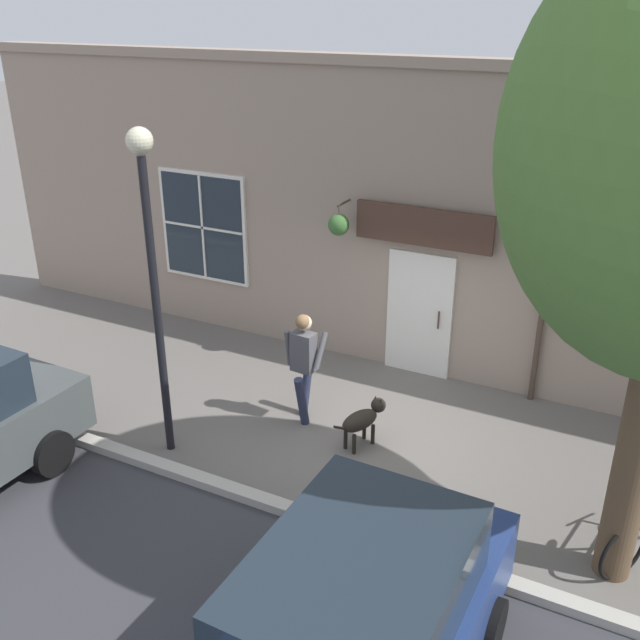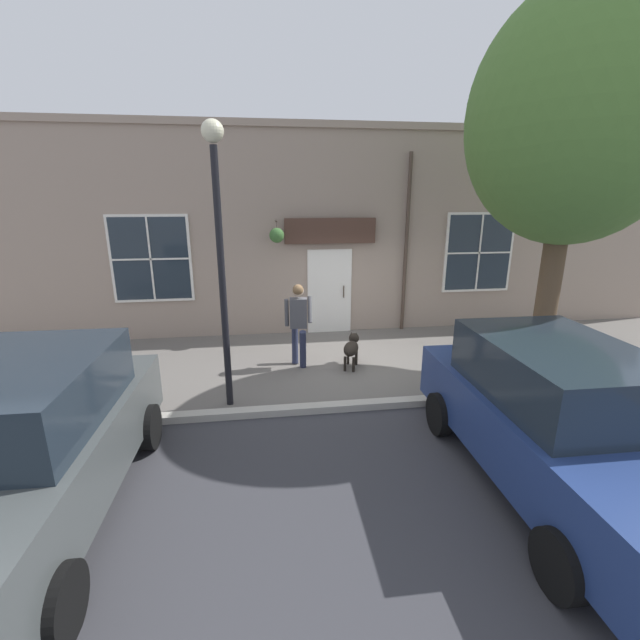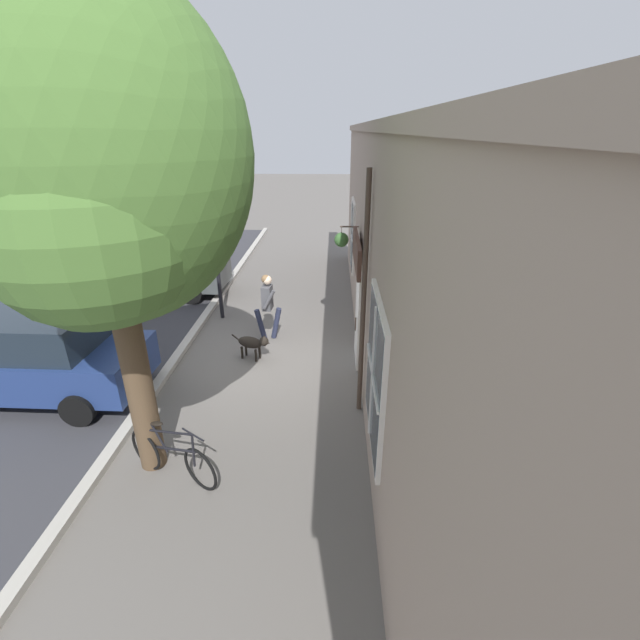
{
  "view_description": "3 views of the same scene",
  "coord_description": "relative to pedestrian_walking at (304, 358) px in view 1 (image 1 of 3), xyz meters",
  "views": [
    {
      "loc": [
        8.03,
        3.13,
        5.72
      ],
      "look_at": [
        -1.22,
        -1.58,
        1.05
      ],
      "focal_mm": 40.0,
      "sensor_mm": 36.0,
      "label": 1
    },
    {
      "loc": [
        8.18,
        -1.93,
        3.38
      ],
      "look_at": [
        -0.2,
        -0.76,
        0.9
      ],
      "focal_mm": 24.0,
      "sensor_mm": 36.0,
      "label": 2
    },
    {
      "loc": [
        -1.6,
        8.47,
        4.88
      ],
      "look_at": [
        -1.31,
        -0.3,
        0.95
      ],
      "focal_mm": 24.0,
      "sensor_mm": 36.0,
      "label": 3
    }
  ],
  "objects": [
    {
      "name": "ground_plane",
      "position": [
        -0.0,
        1.22,
        -1.03
      ],
      "size": [
        90.0,
        90.0,
        0.0
      ],
      "primitive_type": "plane",
      "color": "#66605B"
    },
    {
      "name": "storefront_facade",
      "position": [
        -2.34,
        1.21,
        1.47
      ],
      "size": [
        0.95,
        18.0,
        5.0
      ],
      "color": "gray",
      "rests_on": "ground_plane"
    },
    {
      "name": "pedestrian_walking",
      "position": [
        0.0,
        0.0,
        0.0
      ],
      "size": [
        0.68,
        0.58,
        1.71
      ],
      "color": "#282D47",
      "rests_on": "ground_plane"
    },
    {
      "name": "dog_on_leash",
      "position": [
        0.22,
        1.05,
        -0.61
      ],
      "size": [
        0.97,
        0.49,
        0.65
      ],
      "color": "black",
      "rests_on": "ground_plane"
    },
    {
      "name": "street_lamp",
      "position": [
        1.52,
        -1.31,
        1.89
      ],
      "size": [
        0.32,
        0.32,
        4.4
      ],
      "color": "black",
      "rests_on": "ground_plane"
    }
  ]
}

